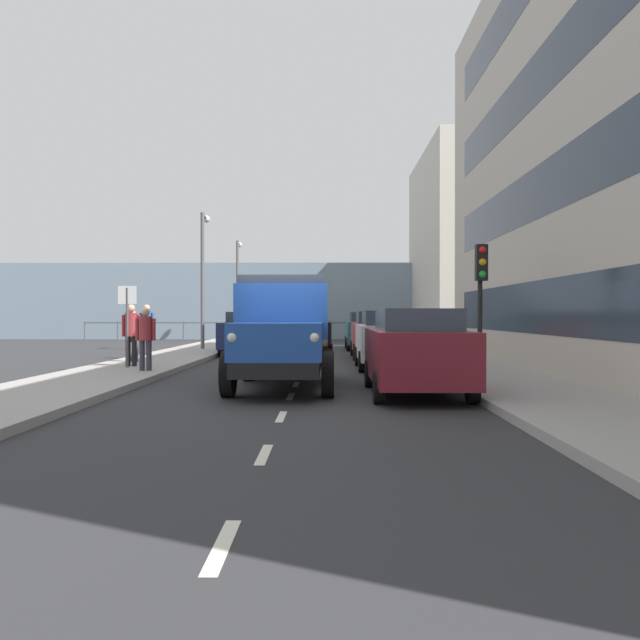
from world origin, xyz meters
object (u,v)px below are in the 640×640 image
object	(u,v)px
traffic_light_near	(481,280)
pedestrian_with_bag	(147,325)
car_red_kerbside_2	(376,334)
street_sign	(127,312)
pedestrian_by_lamp	(131,330)
car_teal_kerbside_3	(366,330)
car_navy_oppositeside_0	(249,332)
pedestrian_couple_a	(145,334)
pedestrian_in_dark_coat	(133,332)
car_maroon_kerbside_near	(416,350)
truck_vintage_blue	(283,335)
lamp_post_far	(238,280)
lamp_post_promenade	(203,267)
car_white_kerbside_1	(387,339)

from	to	relation	value
traffic_light_near	pedestrian_with_bag	bearing A→B (deg)	-34.30
car_red_kerbside_2	street_sign	distance (m)	9.55
car_red_kerbside_2	pedestrian_by_lamp	xyz separation A→B (m)	(7.33, 5.62, 0.28)
car_teal_kerbside_3	car_navy_oppositeside_0	distance (m)	6.07
pedestrian_couple_a	pedestrian_in_dark_coat	distance (m)	3.51
car_maroon_kerbside_near	pedestrian_by_lamp	distance (m)	9.11
pedestrian_in_dark_coat	street_sign	xyz separation A→B (m)	(-0.51, 2.23, 0.61)
car_teal_kerbside_3	traffic_light_near	distance (m)	13.91
car_red_kerbside_2	car_navy_oppositeside_0	world-z (taller)	same
car_red_kerbside_2	pedestrian_with_bag	world-z (taller)	pedestrian_with_bag
pedestrian_in_dark_coat	car_maroon_kerbside_near	bearing A→B (deg)	137.50
traffic_light_near	street_sign	size ratio (longest dim) A/B	1.42
truck_vintage_blue	car_red_kerbside_2	world-z (taller)	truck_vintage_blue
pedestrian_couple_a	lamp_post_far	bearing A→B (deg)	-88.32
truck_vintage_blue	pedestrian_in_dark_coat	distance (m)	8.06
car_navy_oppositeside_0	pedestrian_in_dark_coat	distance (m)	6.90
truck_vintage_blue	lamp_post_far	world-z (taller)	lamp_post_far
pedestrian_with_bag	car_maroon_kerbside_near	bearing A→B (deg)	128.73
truck_vintage_blue	lamp_post_promenade	world-z (taller)	lamp_post_promenade
car_red_kerbside_2	lamp_post_promenade	xyz separation A→B (m)	(7.13, -4.07, 2.78)
car_teal_kerbside_3	pedestrian_by_lamp	size ratio (longest dim) A/B	2.41
car_teal_kerbside_3	pedestrian_by_lamp	bearing A→B (deg)	57.52
car_red_kerbside_2	car_navy_oppositeside_0	distance (m)	5.52
car_red_kerbside_2	traffic_light_near	size ratio (longest dim) A/B	1.38
car_teal_kerbside_3	street_sign	xyz separation A→B (m)	(7.29, 12.01, 0.79)
pedestrian_couple_a	car_white_kerbside_1	bearing A→B (deg)	-159.90
traffic_light_near	lamp_post_promenade	world-z (taller)	lamp_post_promenade
pedestrian_couple_a	lamp_post_far	world-z (taller)	lamp_post_far
traffic_light_near	car_teal_kerbside_3	bearing A→B (deg)	-81.43
car_teal_kerbside_3	pedestrian_with_bag	size ratio (longest dim) A/B	2.31
car_white_kerbside_1	lamp_post_far	xyz separation A→B (m)	(7.16, -19.90, 2.81)
lamp_post_promenade	lamp_post_far	xyz separation A→B (m)	(0.03, -11.07, 0.03)
lamp_post_far	pedestrian_couple_a	bearing A→B (deg)	91.68
pedestrian_in_dark_coat	street_sign	size ratio (longest dim) A/B	0.70
car_teal_kerbside_3	lamp_post_promenade	distance (m)	7.87
truck_vintage_blue	car_white_kerbside_1	distance (m)	6.03
car_white_kerbside_1	pedestrian_by_lamp	world-z (taller)	pedestrian_by_lamp
pedestrian_with_bag	lamp_post_promenade	world-z (taller)	lamp_post_promenade
car_red_kerbside_2	pedestrian_couple_a	xyz separation A→B (m)	(6.50, 7.14, 0.21)
truck_vintage_blue	car_white_kerbside_1	bearing A→B (deg)	-116.86
pedestrian_with_bag	pedestrian_couple_a	bearing A→B (deg)	105.26
car_white_kerbside_1	street_sign	size ratio (longest dim) A/B	1.70
traffic_light_near	lamp_post_far	xyz separation A→B (m)	(9.21, -22.90, 1.23)
car_red_kerbside_2	lamp_post_far	bearing A→B (deg)	-64.70
car_maroon_kerbside_near	car_teal_kerbside_3	xyz separation A→B (m)	(-0.00, -16.92, -0.00)
car_maroon_kerbside_near	lamp_post_far	bearing A→B (deg)	-74.70
truck_vintage_blue	pedestrian_in_dark_coat	xyz separation A→B (m)	(5.08, -6.26, -0.11)
car_red_kerbside_2	street_sign	bearing A→B (deg)	39.95
pedestrian_by_lamp	pedestrian_couple_a	bearing A→B (deg)	118.78
car_maroon_kerbside_near	car_teal_kerbside_3	distance (m)	16.92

